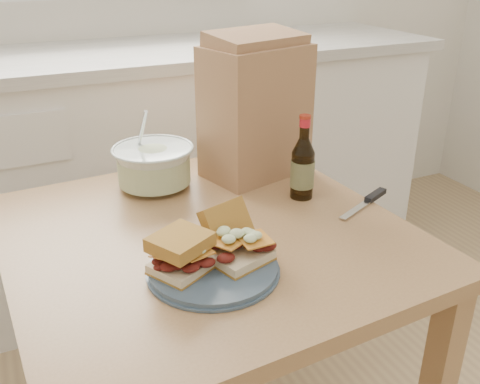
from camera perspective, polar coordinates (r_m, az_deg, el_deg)
name	(u,v)px	position (r m, az deg, el deg)	size (l,w,h in m)	color
cabinet_run	(125,171)	(2.15, -12.19, 2.17)	(2.50, 0.64, 0.94)	white
dining_table	(208,270)	(1.24, -3.47, -8.26)	(0.90, 0.90, 0.70)	#A67C4E
plate	(213,269)	(1.04, -2.88, -8.18)	(0.25, 0.25, 0.02)	#3F5266
sandwich_left	(181,253)	(1.01, -6.33, -6.47)	(0.13, 0.13, 0.07)	beige
sandwich_right	(235,240)	(1.05, -0.54, -5.18)	(0.13, 0.18, 0.09)	beige
coleslaw_bowl	(154,167)	(1.40, -9.15, 2.62)	(0.21, 0.21, 0.21)	silver
beer_bottle	(303,167)	(1.32, 6.70, 2.64)	(0.06, 0.06, 0.21)	black
knife	(371,199)	(1.36, 13.75, -0.71)	(0.19, 0.10, 0.01)	silver
paper_bag	(255,112)	(1.43, 1.66, 8.53)	(0.27, 0.17, 0.35)	#A2704E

